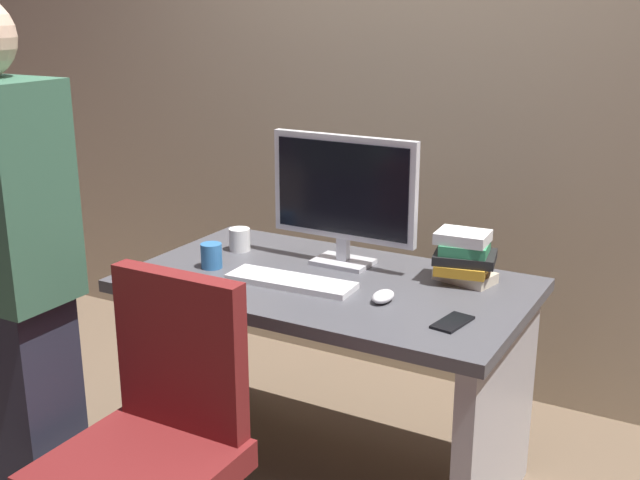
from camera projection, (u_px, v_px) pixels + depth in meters
ground_plane at (327, 471)px, 2.81m from camera, size 9.00×9.00×0.00m
wall_back at (438, 32)px, 3.16m from camera, size 6.40×0.10×3.00m
desk at (327, 344)px, 2.67m from camera, size 1.32×0.75×0.73m
office_chair at (154, 472)px, 2.06m from camera, size 0.52×0.52×0.94m
person_at_desk at (3, 298)px, 2.14m from camera, size 0.40×0.24×1.64m
monitor at (343, 193)px, 2.68m from camera, size 0.54×0.14×0.46m
keyboard at (291, 281)px, 2.55m from camera, size 0.44×0.15×0.02m
mouse at (383, 296)px, 2.40m from camera, size 0.06×0.10×0.03m
cup_near_keyboard at (211, 256)px, 2.71m from camera, size 0.07×0.07×0.09m
cup_by_monitor at (240, 239)px, 2.90m from camera, size 0.08×0.08×0.08m
book_stack at (464, 257)px, 2.56m from camera, size 0.22×0.20×0.17m
cell_phone at (452, 322)px, 2.24m from camera, size 0.09×0.15×0.01m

